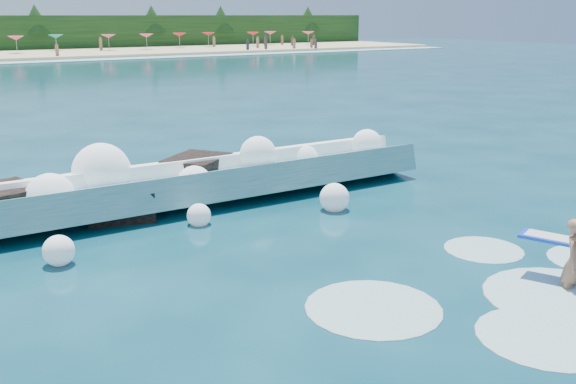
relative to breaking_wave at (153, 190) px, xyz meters
The scene contains 6 objects.
ground 6.30m from the breaking_wave, 88.76° to the right, with size 200.00×200.00×0.00m, color #072E3E.
breaking_wave is the anchor object (origin of this frame).
rock_cluster 1.46m from the breaking_wave, 168.14° to the left, with size 8.15×3.20×1.29m.
surfer_with_board 10.61m from the breaking_wave, 62.68° to the right, with size 1.36×2.88×1.69m.
wave_spray 0.99m from the breaking_wave, behind, with size 15.27×4.60×1.88m.
surf_foam 9.89m from the breaking_wave, 67.42° to the right, with size 8.88×5.34×0.15m.
Camera 1 is at (-5.99, -9.85, 5.09)m, focal length 40.00 mm.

